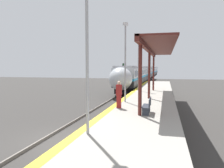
{
  "coord_description": "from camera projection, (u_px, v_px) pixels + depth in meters",
  "views": [
    {
      "loc": [
        5.1,
        -9.69,
        3.64
      ],
      "look_at": [
        0.55,
        8.83,
        2.17
      ],
      "focal_mm": 35.0,
      "sensor_mm": 36.0,
      "label": 1
    }
  ],
  "objects": [
    {
      "name": "lamppost_far",
      "position": [
        139.0,
        61.0,
        24.14
      ],
      "size": [
        0.36,
        0.2,
        5.91
      ],
      "color": "#9E9EA3",
      "rests_on": "platform_right"
    },
    {
      "name": "platform_bench",
      "position": [
        148.0,
        105.0,
        12.26
      ],
      "size": [
        0.44,
        1.47,
        0.89
      ],
      "color": "#2D333D",
      "rests_on": "platform_right"
    },
    {
      "name": "rail_right",
      "position": [
        73.0,
        140.0,
        10.69
      ],
      "size": [
        0.08,
        90.0,
        0.15
      ],
      "primitive_type": "cube",
      "color": "slate",
      "rests_on": "ground_plane"
    },
    {
      "name": "ground_plane",
      "position": [
        59.0,
        140.0,
        10.87
      ],
      "size": [
        120.0,
        120.0,
        0.0
      ],
      "primitive_type": "plane",
      "color": "#383533"
    },
    {
      "name": "station_canopy",
      "position": [
        157.0,
        52.0,
        17.87
      ],
      "size": [
        2.02,
        16.29,
        4.17
      ],
      "color": "#511E19",
      "rests_on": "platform_right"
    },
    {
      "name": "rail_left",
      "position": [
        46.0,
        138.0,
        11.03
      ],
      "size": [
        0.08,
        90.0,
        0.15
      ],
      "primitive_type": "cube",
      "color": "slate",
      "rests_on": "ground_plane"
    },
    {
      "name": "train",
      "position": [
        147.0,
        72.0,
        62.98
      ],
      "size": [
        2.85,
        80.88,
        3.82
      ],
      "color": "black",
      "rests_on": "ground_plane"
    },
    {
      "name": "person_waiting",
      "position": [
        119.0,
        94.0,
        13.91
      ],
      "size": [
        0.36,
        0.23,
        1.73
      ],
      "color": "maroon",
      "rests_on": "platform_right"
    },
    {
      "name": "platform_right",
      "position": [
        133.0,
        136.0,
        9.95
      ],
      "size": [
        4.28,
        64.0,
        1.03
      ],
      "color": "#9E998E",
      "rests_on": "ground_plane"
    },
    {
      "name": "lamppost_mid",
      "position": [
        125.0,
        57.0,
        16.24
      ],
      "size": [
        0.36,
        0.2,
        5.91
      ],
      "color": "#9E9EA3",
      "rests_on": "platform_right"
    },
    {
      "name": "railway_signal",
      "position": [
        123.0,
        73.0,
        38.8
      ],
      "size": [
        0.28,
        0.28,
        4.33
      ],
      "color": "#59595E",
      "rests_on": "ground_plane"
    },
    {
      "name": "lamppost_near",
      "position": [
        87.0,
        48.0,
        8.34
      ],
      "size": [
        0.36,
        0.2,
        5.91
      ],
      "color": "#9E9EA3",
      "rests_on": "platform_right"
    }
  ]
}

